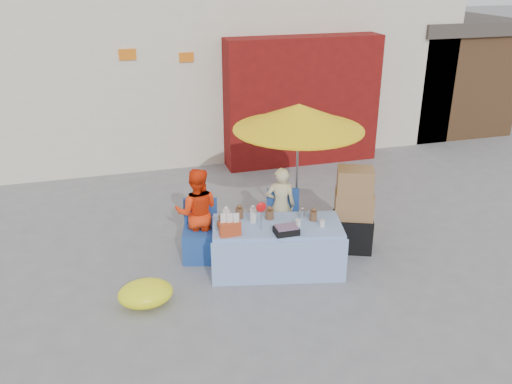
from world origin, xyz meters
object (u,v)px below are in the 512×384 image
object	(u,v)px
vendor_beige	(281,206)
umbrella	(299,117)
vendor_orange	(197,212)
chair_left	(201,242)
chair_right	(283,231)
market_table	(276,246)
box_stack	(353,212)

from	to	relation	value
vendor_beige	umbrella	world-z (taller)	umbrella
vendor_orange	chair_left	bearing A→B (deg)	106.51
chair_right	vendor_beige	world-z (taller)	vendor_beige
market_table	chair_left	size ratio (longest dim) A/B	2.26
vendor_orange	umbrella	world-z (taller)	umbrella
vendor_beige	umbrella	bearing A→B (deg)	-138.64
market_table	umbrella	world-z (taller)	umbrella
umbrella	chair_left	bearing A→B (deg)	-169.56
vendor_beige	box_stack	world-z (taller)	box_stack
chair_left	vendor_orange	xyz separation A→B (m)	(-0.00, 0.13, 0.41)
box_stack	umbrella	bearing A→B (deg)	136.07
market_table	umbrella	bearing A→B (deg)	68.30
market_table	box_stack	bearing A→B (deg)	23.69
vendor_orange	box_stack	world-z (taller)	vendor_orange
vendor_beige	vendor_orange	bearing A→B (deg)	14.80
market_table	vendor_beige	size ratio (longest dim) A/B	1.59
chair_right	vendor_beige	xyz separation A→B (m)	(-0.00, 0.13, 0.35)
market_table	chair_right	bearing A→B (deg)	75.52
vendor_beige	box_stack	bearing A→B (deg)	168.11
vendor_beige	umbrella	size ratio (longest dim) A/B	0.58
market_table	vendor_orange	xyz separation A→B (m)	(-0.95, 0.72, 0.31)
chair_left	chair_right	xyz separation A→B (m)	(1.25, 0.00, 0.00)
vendor_orange	vendor_beige	world-z (taller)	vendor_orange
vendor_beige	market_table	bearing A→B (deg)	82.35
chair_right	vendor_orange	size ratio (longest dim) A/B	0.64
market_table	box_stack	xyz separation A→B (m)	(1.25, 0.24, 0.24)
market_table	chair_left	bearing A→B (deg)	161.08
umbrella	box_stack	xyz separation A→B (m)	(0.65, -0.63, -1.30)
market_table	box_stack	size ratio (longest dim) A/B	1.51
vendor_beige	chair_right	bearing A→B (deg)	106.51
box_stack	market_table	bearing A→B (deg)	-169.08
chair_right	vendor_orange	world-z (taller)	vendor_orange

